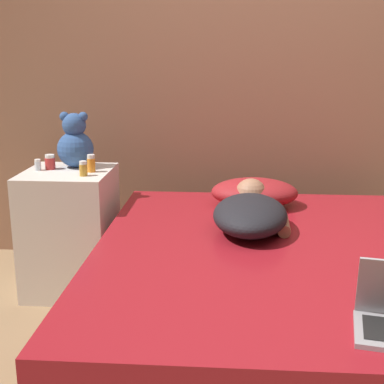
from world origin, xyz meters
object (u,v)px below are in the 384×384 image
at_px(pillow, 254,192).
at_px(bottle_red, 50,162).
at_px(person_lying, 251,212).
at_px(bottle_orange, 91,164).
at_px(bottle_clear, 38,165).
at_px(bottle_amber, 83,169).
at_px(teddy_bear, 75,143).

xyz_separation_m(pillow, bottle_red, (-1.13, 0.00, 0.15)).
bearing_deg(person_lying, pillow, 87.69).
height_order(bottle_orange, bottle_clear, bottle_orange).
relative_size(person_lying, bottle_amber, 8.85).
bearing_deg(pillow, bottle_clear, -178.27).
bearing_deg(teddy_bear, bottle_amber, -65.21).
relative_size(person_lying, bottle_red, 8.55).
relative_size(teddy_bear, bottle_orange, 3.24).
height_order(bottle_red, bottle_amber, bottle_red).
bearing_deg(bottle_amber, pillow, 9.54).
bearing_deg(pillow, teddy_bear, 176.11).
distance_m(pillow, person_lying, 0.38).
distance_m(pillow, bottle_amber, 0.92).
bearing_deg(bottle_orange, teddy_bear, 134.07).
relative_size(pillow, bottle_amber, 5.94).
xyz_separation_m(bottle_red, bottle_amber, (0.23, -0.15, -0.00)).
bearing_deg(bottle_clear, bottle_orange, -3.52).
bearing_deg(bottle_red, bottle_clear, -147.64).
xyz_separation_m(person_lying, bottle_amber, (-0.87, 0.23, 0.15)).
relative_size(bottle_orange, bottle_clear, 1.54).
xyz_separation_m(person_lying, bottle_clear, (-1.15, 0.34, 0.14)).
relative_size(pillow, person_lying, 0.67).
relative_size(person_lying, teddy_bear, 2.26).
xyz_separation_m(bottle_orange, bottle_amber, (-0.02, -0.10, -0.01)).
bearing_deg(bottle_orange, bottle_clear, 176.48).
bearing_deg(bottle_amber, bottle_clear, 157.98).
distance_m(teddy_bear, bottle_clear, 0.24).
bearing_deg(pillow, person_lying, -94.75).
xyz_separation_m(teddy_bear, bottle_clear, (-0.18, -0.10, -0.10)).
height_order(person_lying, bottle_red, bottle_red).
xyz_separation_m(pillow, bottle_clear, (-1.18, -0.04, 0.14)).
bearing_deg(bottle_amber, person_lying, -14.76).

